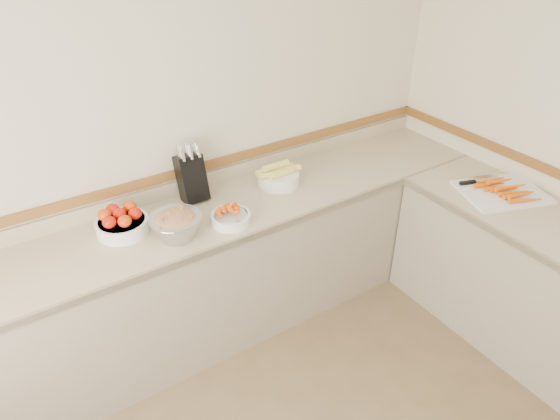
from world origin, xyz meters
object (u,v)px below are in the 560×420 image
corn_bowl (278,176)px  tomato_bowl (122,222)px  cherry_tomato_bowl (231,217)px  cutting_board (503,191)px  rhubarb_bowl (176,225)px  knife_block (191,177)px

corn_bowl → tomato_bowl: bearing=178.8°
tomato_bowl → corn_bowl: (1.04, -0.02, -0.00)m
tomato_bowl → corn_bowl: size_ratio=0.97×
tomato_bowl → cherry_tomato_bowl: bearing=-24.7°
corn_bowl → cutting_board: (1.14, -0.89, -0.04)m
corn_bowl → rhubarb_bowl: rhubarb_bowl is taller
knife_block → cherry_tomato_bowl: bearing=-80.2°
tomato_bowl → corn_bowl: 1.04m
rhubarb_bowl → cutting_board: (1.94, -0.68, -0.07)m
rhubarb_bowl → cutting_board: size_ratio=0.47×
corn_bowl → knife_block: bearing=165.4°
corn_bowl → rhubarb_bowl: (-0.80, -0.20, 0.03)m
cherry_tomato_bowl → cutting_board: bearing=-22.0°
cherry_tomato_bowl → corn_bowl: bearing=25.9°
cherry_tomato_bowl → corn_bowl: (0.48, 0.23, 0.02)m
corn_bowl → cutting_board: corn_bowl is taller
knife_block → cherry_tomato_bowl: size_ratio=1.63×
corn_bowl → cutting_board: 1.44m
cutting_board → tomato_bowl: bearing=157.3°
knife_block → tomato_bowl: 0.51m
tomato_bowl → corn_bowl: corn_bowl is taller
knife_block → cutting_board: size_ratio=0.61×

